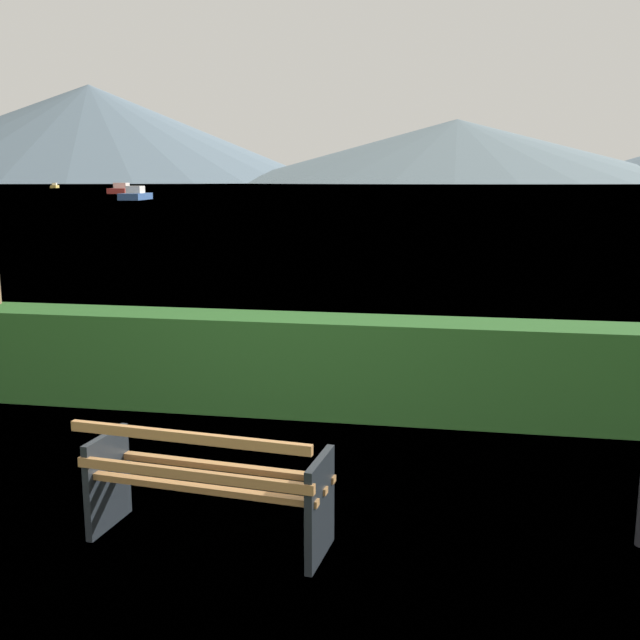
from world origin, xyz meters
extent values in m
plane|color=#567A38|center=(0.00, 0.00, 0.00)|extent=(1400.00, 1400.00, 0.00)
plane|color=slate|center=(0.00, 307.42, 0.00)|extent=(620.00, 620.00, 0.00)
cube|color=#A0703F|center=(-0.02, -0.19, 0.45)|extent=(1.62, 0.24, 0.04)
cube|color=#A0703F|center=(0.00, 0.00, 0.45)|extent=(1.62, 0.24, 0.04)
cube|color=#A0703F|center=(0.02, 0.19, 0.45)|extent=(1.62, 0.24, 0.04)
cube|color=#A0703F|center=(-0.03, -0.26, 0.57)|extent=(1.62, 0.22, 0.06)
cube|color=#A0703F|center=(-0.03, -0.31, 0.84)|extent=(1.62, 0.22, 0.06)
cube|color=#1E2328|center=(-0.77, 0.06, 0.34)|extent=(0.10, 0.51, 0.68)
cube|color=#1E2328|center=(0.77, -0.10, 0.34)|extent=(0.10, 0.51, 0.68)
cube|color=#285B23|center=(0.00, 2.91, 0.50)|extent=(10.00, 0.68, 1.00)
cube|color=gold|center=(-114.76, 198.80, 0.42)|extent=(2.82, 4.63, 0.84)
cube|color=silver|center=(-114.76, 198.80, 1.18)|extent=(1.55, 1.83, 0.69)
cube|color=#B2332D|center=(-56.81, 119.99, 0.46)|extent=(4.73, 9.06, 0.93)
cube|color=silver|center=(-56.81, 119.99, 1.40)|extent=(2.74, 3.47, 0.95)
cube|color=#335693|center=(-36.94, 81.43, 0.40)|extent=(3.69, 7.81, 0.79)
cube|color=silver|center=(-36.94, 81.43, 1.23)|extent=(2.14, 2.96, 0.87)
cone|color=slate|center=(-292.74, 571.12, 38.81)|extent=(384.83, 384.83, 77.62)
cone|color=slate|center=(0.00, 580.55, 23.66)|extent=(351.66, 351.66, 47.32)
camera|label=1|loc=(1.56, -4.45, 2.40)|focal=41.64mm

